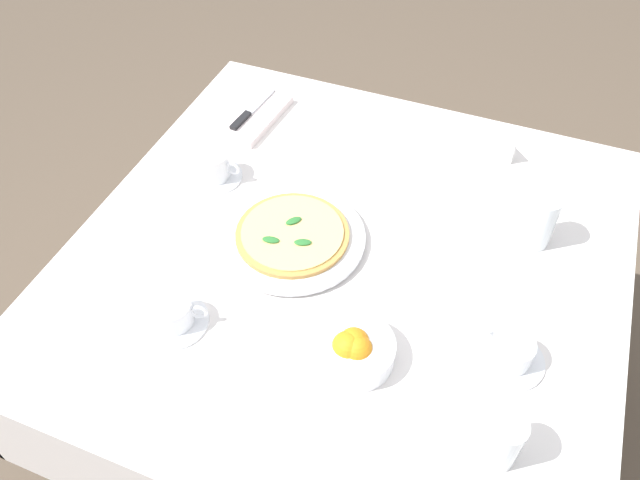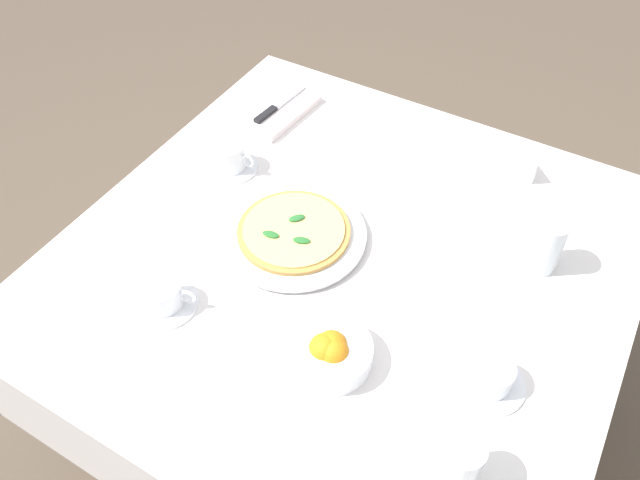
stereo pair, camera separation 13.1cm
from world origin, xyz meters
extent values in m
plane|color=brown|center=(0.00, 0.00, 0.00)|extent=(8.00, 8.00, 0.00)
cube|color=white|center=(0.00, 0.00, 0.75)|extent=(1.13, 1.13, 0.02)
cube|color=white|center=(0.00, -0.56, 0.60)|extent=(1.13, 0.01, 0.28)
cube|color=white|center=(0.00, 0.56, 0.60)|extent=(1.13, 0.01, 0.28)
cube|color=white|center=(0.56, 0.00, 0.60)|extent=(0.01, 1.13, 0.28)
cylinder|color=brown|center=(0.47, -0.47, 0.37)|extent=(0.06, 0.06, 0.74)
cylinder|color=brown|center=(-0.47, 0.47, 0.37)|extent=(0.06, 0.06, 0.74)
cylinder|color=brown|center=(0.47, 0.47, 0.37)|extent=(0.06, 0.06, 0.74)
cylinder|color=white|center=(-0.02, 0.12, 0.76)|extent=(0.19, 0.19, 0.01)
cylinder|color=white|center=(-0.02, 0.12, 0.77)|extent=(0.31, 0.31, 0.01)
cylinder|color=#C68E47|center=(-0.02, 0.12, 0.78)|extent=(0.24, 0.24, 0.01)
cylinder|color=#EFD17A|center=(-0.02, 0.12, 0.79)|extent=(0.22, 0.22, 0.00)
ellipsoid|color=#2D7533|center=(0.01, 0.13, 0.79)|extent=(0.04, 0.04, 0.01)
ellipsoid|color=#2D7533|center=(-0.06, 0.15, 0.79)|extent=(0.02, 0.04, 0.01)
ellipsoid|color=#2D7533|center=(-0.04, 0.09, 0.79)|extent=(0.03, 0.04, 0.01)
cylinder|color=white|center=(-0.29, 0.25, 0.76)|extent=(0.13, 0.13, 0.01)
cylinder|color=white|center=(-0.29, 0.25, 0.79)|extent=(0.08, 0.08, 0.05)
torus|color=white|center=(-0.27, 0.20, 0.79)|extent=(0.02, 0.04, 0.03)
cylinder|color=black|center=(-0.29, 0.25, 0.81)|extent=(0.07, 0.07, 0.00)
cylinder|color=white|center=(0.10, 0.37, 0.76)|extent=(0.13, 0.13, 0.01)
cylinder|color=white|center=(0.10, 0.37, 0.79)|extent=(0.08, 0.08, 0.06)
torus|color=white|center=(0.11, 0.32, 0.80)|extent=(0.01, 0.04, 0.03)
cylinder|color=black|center=(0.10, 0.37, 0.82)|extent=(0.07, 0.07, 0.00)
cylinder|color=white|center=(-0.14, -0.36, 0.76)|extent=(0.13, 0.13, 0.01)
cylinder|color=white|center=(-0.14, -0.36, 0.79)|extent=(0.08, 0.08, 0.05)
torus|color=white|center=(-0.12, -0.32, 0.79)|extent=(0.02, 0.03, 0.03)
cylinder|color=black|center=(-0.14, -0.36, 0.81)|extent=(0.07, 0.07, 0.00)
cylinder|color=white|center=(0.17, -0.35, 0.82)|extent=(0.07, 0.07, 0.12)
cylinder|color=silver|center=(0.17, -0.35, 0.78)|extent=(0.06, 0.06, 0.06)
cylinder|color=white|center=(-0.32, -0.37, 0.81)|extent=(0.07, 0.07, 0.10)
cylinder|color=silver|center=(-0.32, -0.37, 0.80)|extent=(0.06, 0.06, 0.08)
cube|color=white|center=(0.34, 0.39, 0.77)|extent=(0.23, 0.15, 0.02)
cube|color=silver|center=(0.39, 0.38, 0.78)|extent=(0.12, 0.03, 0.01)
cube|color=black|center=(0.29, 0.39, 0.78)|extent=(0.08, 0.03, 0.01)
cylinder|color=white|center=(-0.24, -0.10, 0.78)|extent=(0.15, 0.15, 0.04)
sphere|color=orange|center=(-0.23, -0.09, 0.79)|extent=(0.06, 0.06, 0.06)
sphere|color=orange|center=(-0.24, -0.09, 0.79)|extent=(0.06, 0.06, 0.06)
sphere|color=orange|center=(-0.24, -0.10, 0.79)|extent=(0.06, 0.06, 0.06)
cube|color=white|center=(0.44, -0.24, 0.79)|extent=(0.07, 0.07, 0.06)
camera|label=1|loc=(-0.83, -0.27, 1.75)|focal=35.23mm
camera|label=2|loc=(-0.77, -0.38, 1.75)|focal=35.23mm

